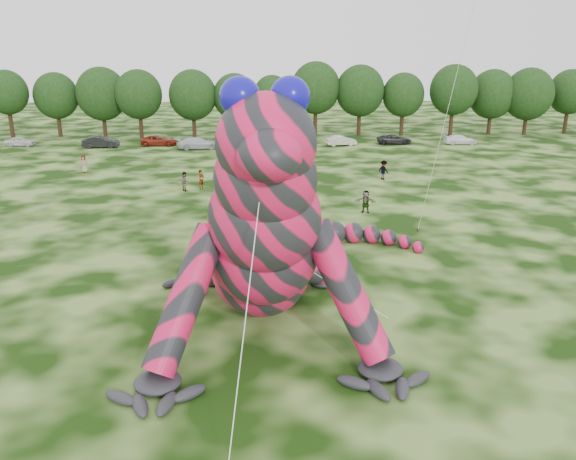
% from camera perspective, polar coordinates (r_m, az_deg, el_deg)
% --- Properties ---
extents(ground, '(240.00, 240.00, 0.00)m').
position_cam_1_polar(ground, '(26.95, -1.65, -7.80)').
color(ground, '#16330A').
rests_on(ground, ground).
extents(inflatable_gecko, '(19.67, 22.86, 10.84)m').
position_cam_1_polar(inflatable_gecko, '(25.55, -3.07, 3.68)').
color(inflatable_gecko, '#DA164D').
rests_on(inflatable_gecko, ground).
extents(tree_3, '(5.81, 5.23, 9.44)m').
position_cam_1_polar(tree_3, '(89.05, -26.53, 11.33)').
color(tree_3, black).
rests_on(tree_3, ground).
extents(tree_4, '(6.22, 5.60, 9.06)m').
position_cam_1_polar(tree_4, '(88.38, -22.42, 11.68)').
color(tree_4, black).
rests_on(tree_4, ground).
extents(tree_5, '(7.16, 6.44, 9.80)m').
position_cam_1_polar(tree_5, '(86.14, -18.34, 12.23)').
color(tree_5, black).
rests_on(tree_5, ground).
extents(tree_6, '(6.52, 5.86, 9.49)m').
position_cam_1_polar(tree_6, '(83.14, -14.87, 12.26)').
color(tree_6, black).
rests_on(tree_6, ground).
extents(tree_7, '(6.68, 6.01, 9.48)m').
position_cam_1_polar(tree_7, '(82.03, -9.62, 12.52)').
color(tree_7, black).
rests_on(tree_7, ground).
extents(tree_8, '(6.14, 5.53, 8.94)m').
position_cam_1_polar(tree_8, '(81.75, -5.41, 12.48)').
color(tree_8, black).
rests_on(tree_8, ground).
extents(tree_9, '(5.27, 4.74, 8.68)m').
position_cam_1_polar(tree_9, '(82.04, -1.62, 12.47)').
color(tree_9, black).
rests_on(tree_9, ground).
extents(tree_10, '(7.09, 6.38, 10.50)m').
position_cam_1_polar(tree_10, '(83.54, 2.82, 13.17)').
color(tree_10, black).
rests_on(tree_10, ground).
extents(tree_11, '(7.01, 6.31, 10.07)m').
position_cam_1_polar(tree_11, '(84.01, 7.30, 12.93)').
color(tree_11, black).
rests_on(tree_11, ground).
extents(tree_12, '(5.99, 5.39, 8.97)m').
position_cam_1_polar(tree_12, '(84.88, 11.58, 12.40)').
color(tree_12, black).
rests_on(tree_12, ground).
extents(tree_13, '(6.83, 6.15, 10.13)m').
position_cam_1_polar(tree_13, '(86.23, 16.41, 12.52)').
color(tree_13, black).
rests_on(tree_13, ground).
extents(tree_14, '(6.82, 6.14, 9.40)m').
position_cam_1_polar(tree_14, '(89.95, 19.97, 12.13)').
color(tree_14, black).
rests_on(tree_14, ground).
extents(tree_15, '(7.17, 6.45, 9.63)m').
position_cam_1_polar(tree_15, '(91.08, 23.18, 11.91)').
color(tree_15, black).
rests_on(tree_15, ground).
extents(tree_16, '(6.26, 5.63, 9.37)m').
position_cam_1_polar(tree_16, '(95.67, 26.61, 11.61)').
color(tree_16, black).
rests_on(tree_16, ground).
extents(car_0, '(3.66, 1.49, 1.25)m').
position_cam_1_polar(car_0, '(81.43, -25.58, 8.12)').
color(car_0, silver).
rests_on(car_0, ground).
extents(car_1, '(4.58, 1.81, 1.48)m').
position_cam_1_polar(car_1, '(76.19, -18.49, 8.48)').
color(car_1, black).
rests_on(car_1, ground).
extents(car_2, '(4.75, 2.23, 1.31)m').
position_cam_1_polar(car_2, '(76.05, -12.95, 8.85)').
color(car_2, maroon).
rests_on(car_2, ground).
extents(car_3, '(5.35, 2.61, 1.50)m').
position_cam_1_polar(car_3, '(72.22, -9.08, 8.71)').
color(car_3, silver).
rests_on(car_3, ground).
extents(car_4, '(3.99, 1.99, 1.31)m').
position_cam_1_polar(car_4, '(74.27, -1.32, 9.08)').
color(car_4, '#111648').
rests_on(car_4, ground).
extents(car_5, '(4.17, 2.07, 1.31)m').
position_cam_1_polar(car_5, '(74.51, 5.41, 9.04)').
color(car_5, beige).
rests_on(car_5, ground).
extents(car_6, '(4.53, 2.09, 1.26)m').
position_cam_1_polar(car_6, '(76.82, 10.75, 9.05)').
color(car_6, '#262629').
rests_on(car_6, ground).
extents(car_7, '(4.39, 1.89, 1.26)m').
position_cam_1_polar(car_7, '(78.64, 17.08, 8.78)').
color(car_7, white).
rests_on(car_7, ground).
extents(spectator_2, '(1.25, 1.37, 1.85)m').
position_cam_1_polar(spectator_2, '(54.40, 9.69, 6.02)').
color(spectator_2, gray).
rests_on(spectator_2, ground).
extents(spectator_4, '(0.88, 0.58, 1.78)m').
position_cam_1_polar(spectator_4, '(60.49, -20.02, 6.32)').
color(spectator_4, gray).
rests_on(spectator_4, ground).
extents(spectator_5, '(1.66, 1.05, 1.71)m').
position_cam_1_polar(spectator_5, '(42.72, 7.90, 2.88)').
color(spectator_5, gray).
rests_on(spectator_5, ground).
extents(spectator_0, '(0.69, 0.77, 1.77)m').
position_cam_1_polar(spectator_0, '(50.18, -8.80, 5.06)').
color(spectator_0, gray).
rests_on(spectator_0, ground).
extents(spectator_1, '(1.03, 1.04, 1.70)m').
position_cam_1_polar(spectator_1, '(50.01, -10.45, 4.89)').
color(spectator_1, gray).
rests_on(spectator_1, ground).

